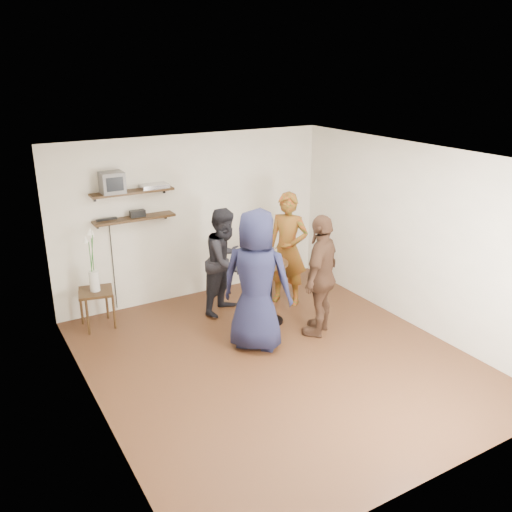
{
  "coord_description": "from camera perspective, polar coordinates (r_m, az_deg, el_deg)",
  "views": [
    {
      "loc": [
        -3.31,
        -5.14,
        3.62
      ],
      "look_at": [
        -0.08,
        0.4,
        1.31
      ],
      "focal_mm": 38.0,
      "sensor_mm": 36.0,
      "label": 1
    }
  ],
  "objects": [
    {
      "name": "room",
      "position": [
        6.53,
        2.41,
        -1.01
      ],
      "size": [
        4.58,
        5.08,
        2.68
      ],
      "color": "#412014",
      "rests_on": "ground"
    },
    {
      "name": "shelf_upper",
      "position": [
        8.05,
        -12.89,
        6.61
      ],
      "size": [
        1.2,
        0.25,
        0.04
      ],
      "primitive_type": "cube",
      "color": "black",
      "rests_on": "room"
    },
    {
      "name": "shelf_lower",
      "position": [
        8.15,
        -12.67,
        3.87
      ],
      "size": [
        1.2,
        0.25,
        0.04
      ],
      "primitive_type": "cube",
      "color": "black",
      "rests_on": "room"
    },
    {
      "name": "crt_monitor",
      "position": [
        7.94,
        -14.93,
        7.5
      ],
      "size": [
        0.32,
        0.3,
        0.3
      ],
      "primitive_type": "cube",
      "color": "#59595B",
      "rests_on": "shelf_upper"
    },
    {
      "name": "dvd_deck",
      "position": [
        8.15,
        -10.67,
        7.25
      ],
      "size": [
        0.4,
        0.24,
        0.06
      ],
      "primitive_type": "cube",
      "color": "silver",
      "rests_on": "shelf_upper"
    },
    {
      "name": "radio",
      "position": [
        8.15,
        -12.36,
        4.38
      ],
      "size": [
        0.22,
        0.1,
        0.1
      ],
      "primitive_type": "cube",
      "color": "black",
      "rests_on": "shelf_lower"
    },
    {
      "name": "power_strip",
      "position": [
        8.09,
        -15.45,
        3.75
      ],
      "size": [
        0.3,
        0.05,
        0.03
      ],
      "primitive_type": "cube",
      "color": "black",
      "rests_on": "shelf_lower"
    },
    {
      "name": "side_table",
      "position": [
        8.06,
        -16.48,
        -4.12
      ],
      "size": [
        0.56,
        0.56,
        0.56
      ],
      "rotation": [
        0.0,
        0.0,
        -0.23
      ],
      "color": "black",
      "rests_on": "room"
    },
    {
      "name": "vase_lilies",
      "position": [
        7.91,
        -16.76,
        -1.49
      ],
      "size": [
        0.19,
        0.2,
        0.96
      ],
      "rotation": [
        0.0,
        0.0,
        -0.23
      ],
      "color": "silver",
      "rests_on": "side_table"
    },
    {
      "name": "drinks_table",
      "position": [
        7.81,
        1.49,
        -2.93
      ],
      "size": [
        0.51,
        0.51,
        0.94
      ],
      "color": "black",
      "rests_on": "room"
    },
    {
      "name": "wine_glass_fl",
      "position": [
        7.58,
        1.26,
        0.2
      ],
      "size": [
        0.07,
        0.07,
        0.2
      ],
      "color": "silver",
      "rests_on": "drinks_table"
    },
    {
      "name": "wine_glass_fr",
      "position": [
        7.65,
        1.99,
        0.38
      ],
      "size": [
        0.07,
        0.07,
        0.2
      ],
      "color": "silver",
      "rests_on": "drinks_table"
    },
    {
      "name": "wine_glass_bl",
      "position": [
        7.68,
        1.11,
        0.56
      ],
      "size": [
        0.07,
        0.07,
        0.22
      ],
      "color": "silver",
      "rests_on": "drinks_table"
    },
    {
      "name": "wine_glass_br",
      "position": [
        7.67,
        1.54,
        0.45
      ],
      "size": [
        0.07,
        0.07,
        0.21
      ],
      "color": "silver",
      "rests_on": "drinks_table"
    },
    {
      "name": "person_plaid",
      "position": [
        8.38,
        3.35,
        0.72
      ],
      "size": [
        0.73,
        0.77,
        1.77
      ],
      "primitive_type": "imported",
      "rotation": [
        0.0,
        0.0,
        -0.91
      ],
      "color": "red",
      "rests_on": "room"
    },
    {
      "name": "person_dark",
      "position": [
        8.1,
        -3.22,
        -0.54
      ],
      "size": [
        0.99,
        0.92,
        1.62
      ],
      "primitive_type": "imported",
      "rotation": [
        0.0,
        0.0,
        0.52
      ],
      "color": "black",
      "rests_on": "room"
    },
    {
      "name": "person_navy",
      "position": [
        6.99,
        0.05,
        -2.63
      ],
      "size": [
        1.08,
        1.09,
        1.9
      ],
      "primitive_type": "imported",
      "rotation": [
        0.0,
        0.0,
        2.35
      ],
      "color": "#161832",
      "rests_on": "room"
    },
    {
      "name": "person_brown",
      "position": [
        7.46,
        6.86,
        -2.05
      ],
      "size": [
        1.07,
        0.92,
        1.72
      ],
      "primitive_type": "imported",
      "rotation": [
        0.0,
        0.0,
        3.74
      ],
      "color": "#432A1D",
      "rests_on": "room"
    }
  ]
}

